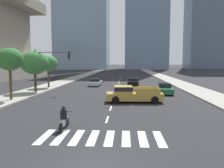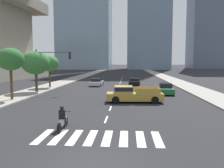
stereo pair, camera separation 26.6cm
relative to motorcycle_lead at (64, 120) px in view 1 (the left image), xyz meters
name	(u,v)px [view 1 (the left image)]	position (x,y,z in m)	size (l,w,h in m)	color
ground_plane	(92,166)	(2.42, -4.81, -0.58)	(800.00, 800.00, 0.00)	#232326
sidewalk_east	(187,86)	(14.08, 25.19, -0.51)	(4.00, 260.00, 0.15)	gray
sidewalk_west	(51,86)	(-9.23, 25.19, -0.51)	(4.00, 260.00, 0.15)	gray
crosswalk_near	(101,138)	(2.42, -1.37, -0.58)	(6.75, 2.63, 0.01)	silver
lane_divider_center	(118,86)	(2.42, 26.63, -0.58)	(0.14, 50.00, 0.01)	silver
motorcycle_lead	(64,120)	(0.00, 0.00, 0.00)	(0.70, 2.15, 1.49)	black
pickup_truck	(132,94)	(4.38, 9.98, 0.23)	(5.82, 2.28, 1.67)	#B28E38
sedan_green_0	(165,89)	(8.90, 16.78, 0.04)	(1.97, 4.75, 1.36)	#1E6038
sedan_silver_1	(95,82)	(-1.53, 26.19, 0.01)	(2.05, 4.62, 1.30)	#B7BABF
sedan_black_2	(133,82)	(5.17, 28.03, -0.01)	(2.19, 4.41, 1.23)	black
traffic_signal_far	(49,63)	(-6.23, 15.87, 3.48)	(5.00, 0.28, 5.65)	#333335
street_tree_nearest	(10,59)	(-8.43, 9.96, 3.82)	(2.81, 2.81, 5.48)	#4C3823
street_tree_second	(34,63)	(-8.43, 16.50, 3.46)	(3.73, 3.73, 5.50)	#4C3823
street_tree_third	(48,64)	(-8.43, 21.89, 3.33)	(2.95, 2.95, 5.04)	#4C3823
office_tower_left_skyline	(83,4)	(-21.52, 123.30, 37.59)	(29.90, 26.21, 87.75)	#7A93A8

